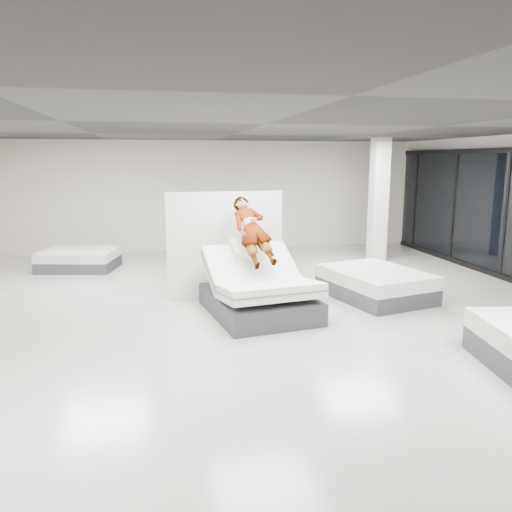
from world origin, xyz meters
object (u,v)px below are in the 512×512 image
object	(u,v)px
hero_bed	(259,292)
divider_panel	(225,245)
flat_bed_left_far	(79,260)
remote	(271,253)
column	(378,200)
person	(253,241)
flat_bed_right_far	(375,284)

from	to	relation	value
hero_bed	divider_panel	bearing A→B (deg)	107.47
hero_bed	flat_bed_left_far	xyz separation A→B (m)	(-3.62, 4.40, -0.15)
hero_bed	remote	size ratio (longest dim) A/B	16.86
flat_bed_left_far	column	world-z (taller)	column
remote	flat_bed_left_far	xyz separation A→B (m)	(-3.84, 4.40, -0.83)
column	remote	bearing A→B (deg)	-133.35
divider_panel	flat_bed_left_far	world-z (taller)	divider_panel
hero_bed	column	world-z (taller)	column
person	column	world-z (taller)	column
person	flat_bed_right_far	bearing A→B (deg)	-3.13
divider_panel	flat_bed_right_far	bearing A→B (deg)	-16.88
remote	divider_panel	bearing A→B (deg)	106.74
divider_panel	column	size ratio (longest dim) A/B	0.71
person	column	distance (m)	5.51
hero_bed	column	distance (m)	5.81
remote	flat_bed_right_far	xyz separation A→B (m)	(2.21, 0.58, -0.80)
person	flat_bed_right_far	world-z (taller)	person
flat_bed_left_far	column	size ratio (longest dim) A/B	0.62
remote	flat_bed_left_far	world-z (taller)	remote
divider_panel	person	bearing A→B (deg)	-72.99
hero_bed	divider_panel	distance (m)	1.49
remote	flat_bed_right_far	size ratio (longest dim) A/B	0.06
divider_panel	column	world-z (taller)	column
person	divider_panel	bearing A→B (deg)	100.65
remote	divider_panel	distance (m)	1.43
hero_bed	divider_panel	xyz separation A→B (m)	(-0.40, 1.29, 0.64)
flat_bed_left_far	hero_bed	bearing A→B (deg)	-50.56
remote	column	distance (m)	5.55
hero_bed	divider_panel	world-z (taller)	divider_panel
hero_bed	flat_bed_left_far	distance (m)	5.70
hero_bed	flat_bed_right_far	bearing A→B (deg)	13.42
person	divider_panel	size ratio (longest dim) A/B	0.70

